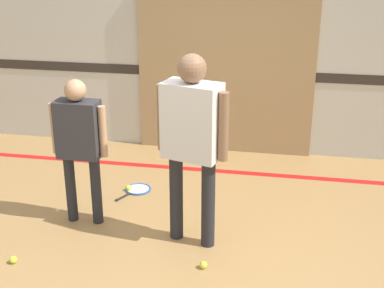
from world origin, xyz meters
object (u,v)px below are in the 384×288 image
object	(u,v)px
person_student_left	(79,137)
tennis_ball_by_spare_racket	(128,188)
racket_spare_on_floor	(137,190)
person_instructor	(192,131)
tennis_ball_near_instructor	(203,265)
tennis_ball_stray_left	(13,260)

from	to	relation	value
person_student_left	tennis_ball_by_spare_racket	bearing A→B (deg)	73.48
person_student_left	racket_spare_on_floor	distance (m)	1.19
racket_spare_on_floor	tennis_ball_by_spare_racket	size ratio (longest dim) A/B	7.70
person_instructor	tennis_ball_by_spare_racket	distance (m)	1.64
person_student_left	tennis_ball_by_spare_racket	distance (m)	1.14
tennis_ball_near_instructor	tennis_ball_by_spare_racket	xyz separation A→B (m)	(-1.06, 1.31, 0.00)
person_instructor	racket_spare_on_floor	distance (m)	1.62
person_instructor	person_student_left	distance (m)	1.14
tennis_ball_stray_left	tennis_ball_by_spare_racket	bearing A→B (deg)	69.61
racket_spare_on_floor	tennis_ball_stray_left	bearing A→B (deg)	3.90
person_instructor	racket_spare_on_floor	bearing A→B (deg)	146.00
person_student_left	racket_spare_on_floor	size ratio (longest dim) A/B	2.84
person_instructor	tennis_ball_stray_left	distance (m)	1.91
tennis_ball_stray_left	person_instructor	bearing A→B (deg)	23.90
racket_spare_on_floor	tennis_ball_near_instructor	size ratio (longest dim) A/B	7.70
person_student_left	tennis_ball_near_instructor	bearing A→B (deg)	-24.16
tennis_ball_near_instructor	tennis_ball_stray_left	bearing A→B (deg)	-172.22
tennis_ball_near_instructor	tennis_ball_stray_left	size ratio (longest dim) A/B	1.00
person_instructor	tennis_ball_stray_left	world-z (taller)	person_instructor
racket_spare_on_floor	tennis_ball_stray_left	xyz separation A→B (m)	(-0.66, -1.56, 0.02)
racket_spare_on_floor	tennis_ball_by_spare_racket	distance (m)	0.10
person_student_left	tennis_ball_stray_left	distance (m)	1.24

